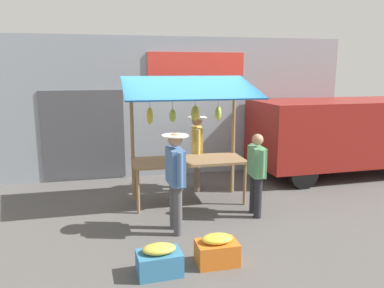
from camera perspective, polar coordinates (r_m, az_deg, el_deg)
ground_plane at (r=7.74m, az=-0.50°, el=-8.68°), size 40.00×40.00×0.00m
street_backdrop at (r=9.47m, az=-3.62°, el=5.54°), size 9.00×0.30×3.40m
market_stall at (r=7.38m, az=-0.59°, el=2.64°), size 2.50×1.46×2.50m
vendor_with_sunhat at (r=8.26m, az=0.75°, el=-0.36°), size 0.43×0.70×1.65m
shopper_with_ponytail at (r=6.92m, az=9.67°, el=-3.83°), size 0.25×0.66×1.51m
shopper_in_grey_tee at (r=6.10m, az=-2.50°, el=-4.57°), size 0.43×0.70×1.65m
parked_van at (r=10.09m, az=20.77°, el=1.87°), size 4.45×1.97×1.88m
produce_crate_near at (r=5.18m, az=-4.94°, el=-17.04°), size 0.60×0.42×0.41m
produce_crate_side at (r=5.40m, az=3.77°, el=-15.66°), size 0.57×0.38×0.43m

